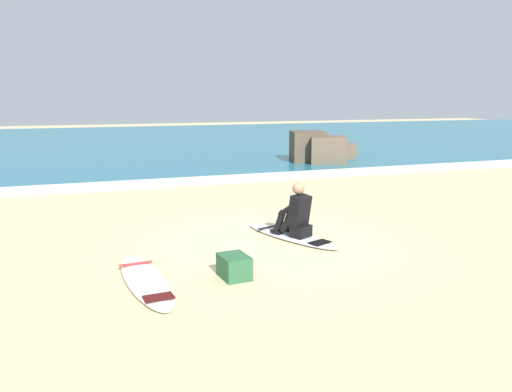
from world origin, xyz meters
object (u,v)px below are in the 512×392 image
beach_bag (234,267)px  surfboard_spare_near (146,280)px  surfboard_main (291,236)px  surfer_seated (296,215)px

beach_bag → surfboard_spare_near: bearing=169.8°
surfboard_main → surfboard_spare_near: bearing=-153.5°
beach_bag → surfer_seated: bearing=42.6°
surfer_seated → beach_bag: (-1.59, -1.47, -0.28)m
beach_bag → surfboard_main: bearing=45.4°
surfboard_spare_near → beach_bag: bearing=-10.2°
surfer_seated → surfboard_spare_near: (-2.78, -1.25, -0.40)m
surfboard_spare_near → beach_bag: 1.21m
surfboard_main → surfboard_spare_near: (-2.75, -1.37, -0.00)m
surfboard_main → beach_bag: size_ratio=4.61×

